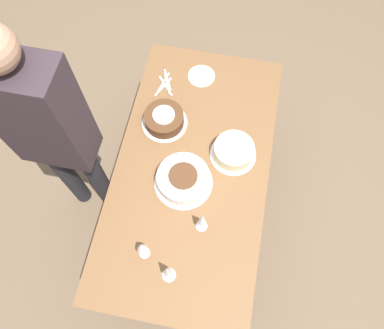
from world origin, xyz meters
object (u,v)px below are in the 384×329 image
at_px(cake_front_chocolate, 164,119).
at_px(person_cutting, 50,130).
at_px(wine_glass_near, 142,248).
at_px(cake_back_decorated, 234,151).
at_px(cake_center_white, 183,179).
at_px(wine_glass_extra, 168,271).
at_px(wine_glass_far, 202,219).

relative_size(cake_front_chocolate, person_cutting, 0.16).
bearing_deg(wine_glass_near, cake_back_decorated, 150.67).
height_order(cake_center_white, cake_back_decorated, cake_center_white).
relative_size(cake_back_decorated, wine_glass_extra, 1.21).
height_order(cake_center_white, wine_glass_far, wine_glass_far).
xyz_separation_m(cake_center_white, wine_glass_extra, (0.51, 0.03, 0.09)).
bearing_deg(person_cutting, wine_glass_extra, -36.40).
relative_size(cake_center_white, wine_glass_extra, 1.47).
bearing_deg(wine_glass_far, cake_center_white, -147.38).
xyz_separation_m(cake_back_decorated, wine_glass_near, (0.66, -0.37, 0.09)).
height_order(cake_back_decorated, person_cutting, person_cutting).
relative_size(cake_center_white, cake_front_chocolate, 1.19).
xyz_separation_m(cake_front_chocolate, person_cutting, (0.34, -0.50, 0.29)).
xyz_separation_m(wine_glass_far, wine_glass_extra, (0.28, -0.11, 0.01)).
bearing_deg(wine_glass_extra, cake_back_decorated, 163.68).
bearing_deg(wine_glass_extra, cake_front_chocolate, -165.61).
distance_m(cake_back_decorated, wine_glass_far, 0.48).
height_order(cake_center_white, wine_glass_near, wine_glass_near).
xyz_separation_m(cake_center_white, person_cutting, (-0.03, -0.69, 0.28)).
bearing_deg(wine_glass_far, person_cutting, -106.96).
relative_size(cake_back_decorated, person_cutting, 0.15).
bearing_deg(cake_center_white, cake_back_decorated, 132.28).
xyz_separation_m(wine_glass_extra, person_cutting, (-0.54, -0.72, 0.19)).
bearing_deg(wine_glass_extra, wine_glass_near, -119.19).
distance_m(cake_back_decorated, wine_glass_near, 0.76).
xyz_separation_m(wine_glass_near, wine_glass_far, (-0.20, 0.27, -0.00)).
bearing_deg(cake_back_decorated, cake_center_white, -47.72).
bearing_deg(cake_back_decorated, cake_front_chocolate, -106.86).
xyz_separation_m(cake_front_chocolate, cake_back_decorated, (0.13, 0.44, 0.00)).
xyz_separation_m(cake_center_white, cake_front_chocolate, (-0.36, -0.19, -0.01)).
distance_m(cake_center_white, person_cutting, 0.75).
distance_m(cake_center_white, wine_glass_far, 0.29).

